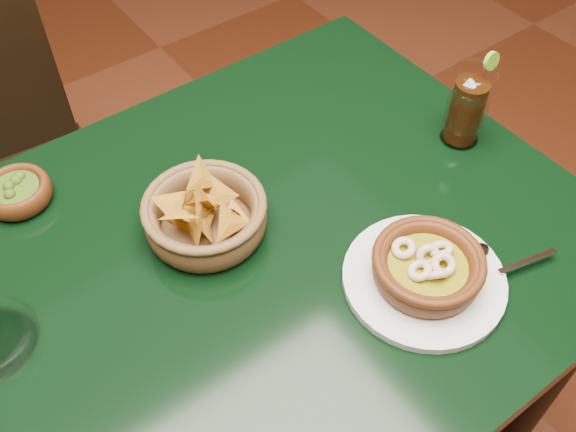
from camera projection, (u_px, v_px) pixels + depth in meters
dining_table at (208, 316)px, 0.99m from camera, size 1.20×0.80×0.75m
dining_chair at (14, 174)px, 1.47m from camera, size 0.41×0.41×0.82m
shrimp_plate at (427, 270)px, 0.89m from camera, size 0.30×0.23×0.07m
chip_basket at (205, 216)px, 0.95m from camera, size 0.22×0.22×0.13m
guacamole_ramekin at (17, 192)px, 1.00m from camera, size 0.12×0.12×0.04m
cola_drink at (467, 107)px, 1.05m from camera, size 0.14×0.14×0.16m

